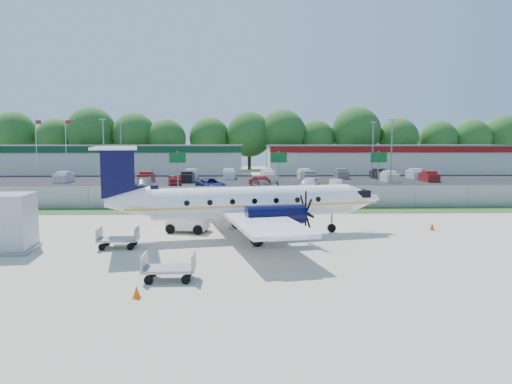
{
  "coord_description": "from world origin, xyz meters",
  "views": [
    {
      "loc": [
        -1.15,
        -31.43,
        6.24
      ],
      "look_at": [
        0.0,
        6.0,
        2.3
      ],
      "focal_mm": 35.0,
      "sensor_mm": 36.0,
      "label": 1
    }
  ],
  "objects_px": {
    "pushback_tug": "(190,222)",
    "service_container": "(6,225)",
    "baggage_cart_near": "(118,239)",
    "baggage_cart_far": "(169,268)",
    "aircraft": "(247,202)"
  },
  "relations": [
    {
      "from": "aircraft",
      "to": "pushback_tug",
      "type": "relative_size",
      "value": 6.5
    },
    {
      "from": "pushback_tug",
      "to": "service_container",
      "type": "distance_m",
      "value": 11.17
    },
    {
      "from": "baggage_cart_near",
      "to": "baggage_cart_far",
      "type": "bearing_deg",
      "value": -60.14
    },
    {
      "from": "aircraft",
      "to": "pushback_tug",
      "type": "bearing_deg",
      "value": 156.92
    },
    {
      "from": "baggage_cart_near",
      "to": "baggage_cart_far",
      "type": "distance_m",
      "value": 7.8
    },
    {
      "from": "pushback_tug",
      "to": "baggage_cart_near",
      "type": "xyz_separation_m",
      "value": [
        -3.6,
        -4.96,
        -0.13
      ]
    },
    {
      "from": "baggage_cart_far",
      "to": "baggage_cart_near",
      "type": "bearing_deg",
      "value": 119.86
    },
    {
      "from": "baggage_cart_near",
      "to": "baggage_cart_far",
      "type": "height_order",
      "value": "baggage_cart_far"
    },
    {
      "from": "baggage_cart_far",
      "to": "aircraft",
      "type": "bearing_deg",
      "value": 70.28
    },
    {
      "from": "pushback_tug",
      "to": "baggage_cart_near",
      "type": "bearing_deg",
      "value": -126.0
    },
    {
      "from": "baggage_cart_near",
      "to": "aircraft",
      "type": "bearing_deg",
      "value": 23.78
    },
    {
      "from": "pushback_tug",
      "to": "aircraft",
      "type": "bearing_deg",
      "value": -23.08
    },
    {
      "from": "aircraft",
      "to": "baggage_cart_far",
      "type": "bearing_deg",
      "value": -109.72
    },
    {
      "from": "aircraft",
      "to": "pushback_tug",
      "type": "distance_m",
      "value": 4.5
    },
    {
      "from": "aircraft",
      "to": "baggage_cart_near",
      "type": "distance_m",
      "value": 8.36
    }
  ]
}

